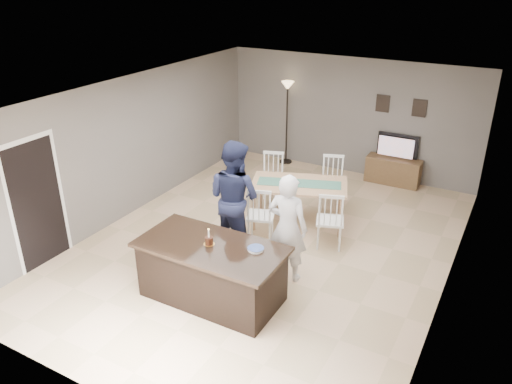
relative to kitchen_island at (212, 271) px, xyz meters
The scene contains 14 objects.
floor 1.86m from the kitchen_island, 90.00° to the left, with size 8.00×8.00×0.00m, color #D9B28B.
room_shell 2.18m from the kitchen_island, 90.00° to the left, with size 8.00×8.00×8.00m.
kitchen_island is the anchor object (origin of this frame).
tv_console 5.70m from the kitchen_island, 77.84° to the left, with size 1.20×0.40×0.60m, color brown.
television 5.78m from the kitchen_island, 77.99° to the left, with size 0.91×0.12×0.53m, color black.
tv_screen_glow 5.70m from the kitchen_island, 77.82° to the left, with size 0.78×0.78×0.00m, color #EF5B1A.
picture_frames 6.03m from the kitchen_island, 78.74° to the left, with size 1.10×0.02×0.38m.
doorway 3.14m from the kitchen_island, behind, with size 0.00×2.10×2.65m.
woman 1.33m from the kitchen_island, 54.85° to the left, with size 0.64×0.42×1.77m, color silver.
man 1.52m from the kitchen_island, 107.48° to the left, with size 0.97×0.76×2.00m, color #1B203D.
birthday_cake 0.51m from the kitchen_island, 156.38° to the left, with size 0.16×0.16×0.25m.
plate_stack 0.80m from the kitchen_island, 17.66° to the left, with size 0.23×0.23×0.04m.
dining_table 2.79m from the kitchen_island, 87.42° to the left, with size 2.27×2.45×1.08m.
floor_lamp 5.90m from the kitchen_island, 105.02° to the left, with size 0.31×0.31×2.04m.
Camera 1 is at (3.56, -6.88, 4.57)m, focal length 35.00 mm.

